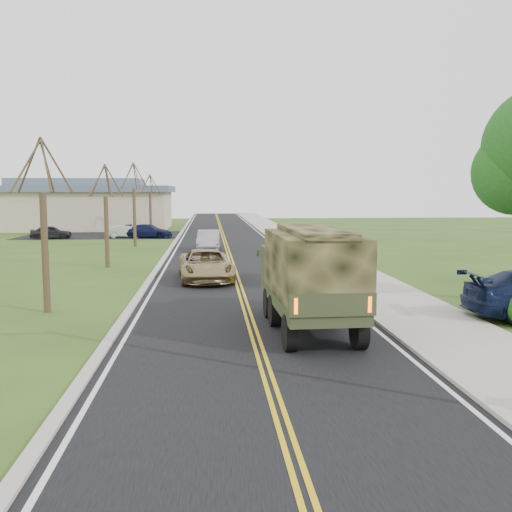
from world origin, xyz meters
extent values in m
plane|color=#2C4717|center=(0.00, 0.00, 0.00)|extent=(160.00, 160.00, 0.00)
cube|color=black|center=(0.00, 40.00, 0.01)|extent=(8.00, 120.00, 0.01)
cube|color=#9E998E|center=(4.15, 40.00, 0.06)|extent=(0.30, 120.00, 0.12)
cube|color=#9E998E|center=(5.90, 40.00, 0.05)|extent=(3.20, 120.00, 0.10)
cube|color=#9E998E|center=(-4.15, 40.00, 0.05)|extent=(0.30, 120.00, 0.10)
cylinder|color=#38281C|center=(-7.00, 10.00, 2.10)|extent=(0.24, 0.24, 4.20)
cylinder|color=#38281C|center=(-6.52, 10.13, 5.13)|extent=(1.01, 0.33, 1.90)
cylinder|color=#38281C|center=(-6.97, 10.62, 5.05)|extent=(0.13, 1.29, 1.74)
cylinder|color=#38281C|center=(-7.46, 10.18, 5.13)|extent=(0.98, 0.43, 1.90)
cylinder|color=#38281C|center=(-7.39, 9.52, 5.05)|extent=(0.79, 1.05, 1.77)
cylinder|color=#38281C|center=(-6.73, 9.59, 5.13)|extent=(0.58, 0.90, 1.90)
cylinder|color=#38281C|center=(-7.00, 22.00, 1.98)|extent=(0.24, 0.24, 3.96)
cylinder|color=#38281C|center=(-6.55, 22.12, 4.83)|extent=(0.96, 0.32, 1.79)
cylinder|color=#38281C|center=(-6.97, 22.58, 4.76)|extent=(0.12, 1.22, 1.65)
cylinder|color=#38281C|center=(-7.43, 22.17, 4.83)|extent=(0.93, 0.41, 1.79)
cylinder|color=#38281C|center=(-7.37, 21.55, 4.76)|extent=(0.75, 0.99, 1.67)
cylinder|color=#38281C|center=(-6.75, 21.61, 4.83)|extent=(0.55, 0.85, 1.80)
cylinder|color=#38281C|center=(-7.00, 34.00, 2.22)|extent=(0.24, 0.24, 4.44)
cylinder|color=#38281C|center=(-6.50, 34.13, 5.42)|extent=(1.07, 0.35, 2.00)
cylinder|color=#38281C|center=(-6.97, 34.65, 5.34)|extent=(0.13, 1.36, 1.84)
cylinder|color=#38281C|center=(-7.49, 34.19, 5.42)|extent=(1.03, 0.46, 2.00)
cylinder|color=#38281C|center=(-7.41, 33.49, 5.34)|extent=(0.83, 1.10, 1.87)
cylinder|color=#38281C|center=(-6.72, 33.56, 5.42)|extent=(0.61, 0.95, 2.01)
cylinder|color=#38281C|center=(-7.00, 46.00, 2.04)|extent=(0.24, 0.24, 4.08)
cylinder|color=#38281C|center=(-6.54, 46.12, 4.98)|extent=(0.99, 0.33, 1.84)
cylinder|color=#38281C|center=(-6.97, 46.60, 4.91)|extent=(0.13, 1.25, 1.69)
cylinder|color=#38281C|center=(-7.45, 46.17, 4.98)|extent=(0.95, 0.42, 1.85)
cylinder|color=#38281C|center=(-7.38, 45.53, 4.91)|extent=(0.77, 1.02, 1.72)
cylinder|color=#38281C|center=(-6.74, 45.60, 4.98)|extent=(0.57, 0.88, 1.85)
cube|color=tan|center=(-16.00, 56.00, 2.10)|extent=(20.00, 12.00, 4.20)
cube|color=#475466|center=(-16.00, 56.00, 4.50)|extent=(21.00, 13.00, 0.70)
cube|color=#475466|center=(-16.00, 56.00, 5.20)|extent=(14.00, 8.00, 0.90)
cube|color=black|center=(-10.00, 46.00, 0.01)|extent=(18.00, 10.00, 0.02)
cylinder|color=black|center=(0.80, 4.43, 0.49)|extent=(0.34, 1.00, 0.99)
cylinder|color=black|center=(2.69, 4.48, 0.49)|extent=(0.34, 1.00, 0.99)
cylinder|color=black|center=(0.72, 7.30, 0.49)|extent=(0.34, 1.00, 0.99)
cylinder|color=black|center=(2.61, 7.35, 0.49)|extent=(0.34, 1.00, 0.99)
cylinder|color=black|center=(0.69, 8.56, 0.49)|extent=(0.34, 1.00, 0.99)
cylinder|color=black|center=(2.58, 8.61, 0.49)|extent=(0.34, 1.00, 0.99)
cube|color=#31391F|center=(1.68, 6.79, 0.94)|extent=(2.33, 6.35, 0.31)
cube|color=#31391F|center=(1.62, 9.08, 1.71)|extent=(2.20, 1.76, 1.26)
cube|color=black|center=(1.60, 9.89, 1.89)|extent=(1.98, 0.13, 0.63)
cube|color=#31391F|center=(1.70, 6.02, 1.17)|extent=(2.37, 4.82, 0.13)
cube|color=black|center=(1.70, 6.02, 2.11)|extent=(2.37, 4.82, 1.80)
cube|color=black|center=(1.70, 6.02, 3.06)|extent=(1.57, 4.80, 0.22)
cube|color=#31391F|center=(1.77, 3.64, 1.39)|extent=(2.25, 0.17, 0.58)
cube|color=#FF590C|center=(0.82, 3.57, 1.39)|extent=(0.09, 0.04, 0.40)
cube|color=#FF590C|center=(2.71, 3.62, 1.39)|extent=(0.09, 0.04, 0.40)
imported|color=#988355|center=(-1.48, 16.76, 0.73)|extent=(2.83, 5.46, 1.47)
imported|color=#A2A2A6|center=(-1.36, 30.75, 0.72)|extent=(1.72, 4.46, 1.45)
imported|color=black|center=(-15.42, 42.00, 0.60)|extent=(3.66, 1.78, 1.20)
imported|color=silver|center=(-8.86, 42.68, 0.59)|extent=(3.60, 1.31, 1.18)
imported|color=#0E1234|center=(-6.80, 42.34, 0.62)|extent=(4.56, 2.68, 1.24)
camera|label=1|loc=(-1.30, -10.20, 4.22)|focal=40.00mm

